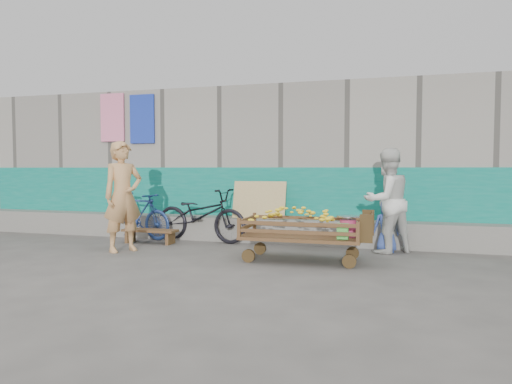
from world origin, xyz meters
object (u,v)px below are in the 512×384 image
(banana_cart, at_px, (299,224))
(woman, at_px, (387,201))
(child, at_px, (387,226))
(bicycle_blue, at_px, (138,215))
(bench, at_px, (150,233))
(vendor_man, at_px, (123,196))
(bicycle_dark, at_px, (201,215))

(banana_cart, relative_size, woman, 1.12)
(woman, xyz_separation_m, child, (0.00, 0.03, -0.42))
(bicycle_blue, bearing_deg, banana_cart, -97.83)
(banana_cart, distance_m, bench, 3.08)
(banana_cart, distance_m, child, 1.66)
(bench, distance_m, woman, 4.26)
(bench, relative_size, bicycle_blue, 0.67)
(banana_cart, bearing_deg, bench, 164.31)
(child, height_order, bicycle_blue, bicycle_blue)
(vendor_man, distance_m, woman, 4.35)
(vendor_man, height_order, child, vendor_man)
(banana_cart, height_order, bicycle_blue, bicycle_blue)
(bicycle_dark, bearing_deg, vendor_man, 155.68)
(vendor_man, height_order, bicycle_dark, vendor_man)
(vendor_man, distance_m, bicycle_dark, 1.60)
(banana_cart, relative_size, vendor_man, 1.04)
(bench, height_order, bicycle_blue, bicycle_blue)
(bench, height_order, woman, woman)
(child, bearing_deg, bicycle_blue, -15.91)
(bench, relative_size, woman, 0.60)
(woman, bearing_deg, banana_cart, 3.17)
(banana_cart, bearing_deg, bicycle_dark, 149.11)
(bench, xyz_separation_m, bicycle_blue, (-0.49, 0.42, 0.27))
(vendor_man, bearing_deg, banana_cart, -56.30)
(banana_cart, bearing_deg, vendor_man, -179.57)
(vendor_man, relative_size, bicycle_dark, 0.96)
(bench, xyz_separation_m, bicycle_dark, (0.83, 0.44, 0.31))
(woman, bearing_deg, child, -126.62)
(child, bearing_deg, banana_cart, 26.75)
(woman, relative_size, bicycle_blue, 1.11)
(woman, distance_m, bicycle_blue, 4.71)
(bicycle_blue, bearing_deg, woman, -80.29)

